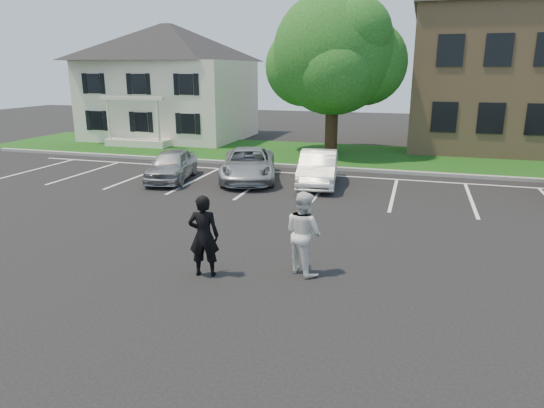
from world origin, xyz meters
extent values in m
plane|color=black|center=(0.00, 0.00, 0.00)|extent=(90.00, 90.00, 0.00)
cube|color=gray|center=(0.00, 12.00, 0.07)|extent=(40.00, 0.30, 0.15)
cube|color=#0E3D0F|center=(0.00, 16.00, 0.04)|extent=(44.00, 8.00, 0.08)
cube|color=white|center=(-14.00, 8.00, 0.01)|extent=(0.12, 5.20, 0.01)
cube|color=white|center=(-11.20, 8.00, 0.01)|extent=(0.12, 5.20, 0.01)
cube|color=white|center=(-8.40, 8.00, 0.01)|extent=(0.12, 5.20, 0.01)
cube|color=white|center=(-5.60, 8.00, 0.01)|extent=(0.12, 5.20, 0.01)
cube|color=white|center=(-2.80, 8.00, 0.01)|extent=(0.12, 5.20, 0.01)
cube|color=white|center=(0.00, 8.00, 0.01)|extent=(0.12, 5.20, 0.01)
cube|color=white|center=(2.80, 8.00, 0.01)|extent=(0.12, 5.20, 0.01)
cube|color=white|center=(5.60, 8.00, 0.01)|extent=(0.12, 5.20, 0.01)
cube|color=white|center=(1.40, 10.70, 0.01)|extent=(34.00, 0.12, 0.01)
cube|color=beige|center=(-13.00, 20.00, 2.60)|extent=(10.00, 8.00, 5.20)
pyramid|color=black|center=(-13.00, 20.00, 6.40)|extent=(10.30, 8.24, 2.40)
cube|color=beige|center=(-13.00, 15.70, 0.25)|extent=(4.00, 1.60, 0.50)
cylinder|color=beige|center=(-14.70, 15.10, 1.35)|extent=(0.18, 0.18, 2.70)
cylinder|color=beige|center=(-11.30, 15.10, 1.35)|extent=(0.18, 0.18, 2.70)
cube|color=beige|center=(-13.00, 15.10, 3.00)|extent=(4.20, 0.25, 0.20)
cube|color=black|center=(-13.00, 15.98, 1.50)|extent=(0.90, 0.06, 1.20)
cube|color=black|center=(-13.00, 15.98, 3.80)|extent=(0.90, 0.06, 1.20)
cube|color=black|center=(-13.65, 15.98, 1.50)|extent=(0.32, 0.05, 1.25)
cube|color=black|center=(-12.35, 15.98, 1.50)|extent=(0.32, 0.05, 1.25)
cube|color=black|center=(4.80, 16.97, 2.20)|extent=(1.30, 0.06, 1.60)
cube|color=black|center=(4.80, 16.97, 5.60)|extent=(1.30, 0.06, 1.60)
cube|color=black|center=(7.10, 16.97, 2.20)|extent=(1.30, 0.06, 1.60)
cube|color=black|center=(7.10, 16.97, 5.60)|extent=(1.30, 0.06, 1.60)
cube|color=black|center=(9.40, 16.97, 2.20)|extent=(1.30, 0.06, 1.60)
cylinder|color=black|center=(-1.16, 16.46, 1.60)|extent=(0.70, 0.70, 3.20)
sphere|color=#155011|center=(-1.16, 16.46, 5.50)|extent=(6.60, 6.60, 6.60)
sphere|color=#155011|center=(0.44, 17.16, 5.00)|extent=(4.60, 4.60, 4.60)
sphere|color=#155011|center=(-2.86, 16.86, 4.80)|extent=(4.40, 4.40, 4.40)
sphere|color=#155011|center=(-0.76, 14.96, 4.60)|extent=(4.00, 4.00, 4.00)
sphere|color=#155011|center=(-1.76, 18.06, 5.80)|extent=(4.20, 4.20, 4.20)
sphere|color=#155011|center=(0.04, 15.56, 6.40)|extent=(3.80, 3.80, 3.80)
imported|color=black|center=(-1.01, -1.08, 0.97)|extent=(0.79, 0.61, 1.93)
imported|color=white|center=(1.15, -0.27, 0.99)|extent=(1.22, 1.17, 1.97)
imported|color=#A9A9AE|center=(-6.56, 7.76, 0.67)|extent=(2.35, 4.17, 1.34)
imported|color=#A8AAB0|center=(-3.42, 8.79, 0.68)|extent=(3.59, 5.34, 1.36)
imported|color=white|center=(-0.34, 8.76, 0.70)|extent=(2.04, 4.41, 1.40)
camera|label=1|loc=(3.52, -10.71, 4.65)|focal=32.00mm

